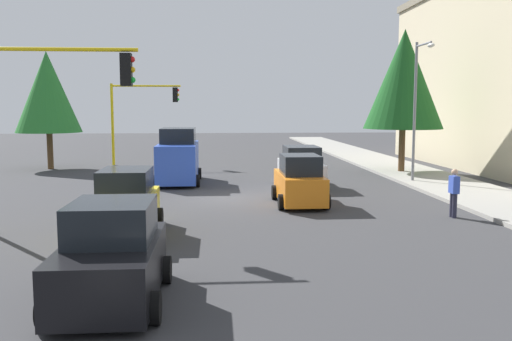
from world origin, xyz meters
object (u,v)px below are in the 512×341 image
car_yellow (126,206)px  car_orange (300,182)px  street_lamp_curbside (418,96)px  tree_roadside_mid (404,79)px  delivery_van_blue (178,158)px  car_white (301,168)px  traffic_signal_near_right (47,101)px  pedestrian_crossing (454,192)px  car_black (112,258)px  traffic_signal_far_right (141,107)px  tree_opposite_side (48,92)px

car_yellow → car_orange: (-4.77, 5.98, -0.00)m
street_lamp_curbside → tree_roadside_mid: size_ratio=0.85×
delivery_van_blue → car_white: size_ratio=1.16×
traffic_signal_near_right → pedestrian_crossing: (-1.44, 13.19, -3.09)m
delivery_van_blue → car_black: bearing=-0.5°
traffic_signal_far_right → tree_opposite_side: (2.00, -5.35, 0.93)m
traffic_signal_far_right → delivery_van_blue: traffic_signal_far_right is taller
street_lamp_curbside → car_black: 20.08m
traffic_signal_far_right → car_orange: (15.62, 8.20, -2.92)m
tree_opposite_side → car_black: size_ratio=1.97×
delivery_van_blue → car_orange: (6.60, 5.17, -0.39)m
traffic_signal_far_right → tree_opposite_side: 5.79m
traffic_signal_near_right → car_yellow: traffic_signal_near_right is taller
tree_roadside_mid → car_white: 9.37m
street_lamp_curbside → car_white: street_lamp_curbside is taller
tree_opposite_side → pedestrian_crossing: (16.56, 18.50, -3.84)m
car_white → delivery_van_blue: bearing=-107.0°
street_lamp_curbside → pedestrian_crossing: (8.18, -1.70, -3.44)m
car_white → street_lamp_curbside: bearing=94.5°
delivery_van_blue → pedestrian_crossing: 13.90m
delivery_van_blue → pedestrian_crossing: delivery_van_blue is taller
delivery_van_blue → car_orange: 8.39m
delivery_van_blue → car_yellow: 11.41m
traffic_signal_near_right → car_black: size_ratio=1.54×
car_yellow → tree_opposite_side: bearing=-157.6°
traffic_signal_near_right → car_orange: 9.84m
tree_roadside_mid → car_black: tree_roadside_mid is taller
car_orange → street_lamp_curbside: bearing=128.2°
car_white → car_orange: bearing=-9.5°
traffic_signal_far_right → tree_roadside_mid: size_ratio=0.65×
delivery_van_blue → car_orange: bearing=38.1°
tree_roadside_mid → car_black: size_ratio=2.23×
tree_roadside_mid → car_yellow: (14.40, -13.42, -4.50)m
delivery_van_blue → traffic_signal_far_right: bearing=-161.4°
traffic_signal_near_right → car_yellow: size_ratio=1.46×
street_lamp_curbside → delivery_van_blue: street_lamp_curbside is taller
traffic_signal_near_right → tree_opposite_side: size_ratio=0.78×
car_yellow → car_black: same height
street_lamp_curbside → car_white: 6.80m
tree_roadside_mid → car_orange: 12.97m
tree_opposite_side → delivery_van_blue: 11.48m
car_black → pedestrian_crossing: 12.75m
tree_roadside_mid → car_orange: size_ratio=2.15×
street_lamp_curbside → traffic_signal_far_right: bearing=-125.0°
traffic_signal_far_right → street_lamp_curbside: bearing=55.0°
car_orange → car_white: same height
tree_roadside_mid → car_orange: (9.62, -7.45, -4.50)m
tree_opposite_side → car_black: (24.14, 8.24, -3.85)m
car_yellow → tree_roadside_mid: bearing=137.0°
tree_roadside_mid → traffic_signal_far_right: bearing=-111.0°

